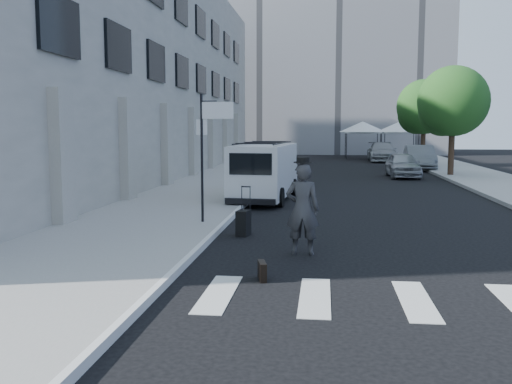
% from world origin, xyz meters
% --- Properties ---
extents(ground, '(120.00, 120.00, 0.00)m').
position_xyz_m(ground, '(0.00, 0.00, 0.00)').
color(ground, black).
rests_on(ground, ground).
extents(sidewalk_left, '(4.50, 48.00, 0.15)m').
position_xyz_m(sidewalk_left, '(-4.25, 16.00, 0.07)').
color(sidewalk_left, gray).
rests_on(sidewalk_left, ground).
extents(sidewalk_right, '(4.00, 56.00, 0.15)m').
position_xyz_m(sidewalk_right, '(9.00, 20.00, 0.07)').
color(sidewalk_right, gray).
rests_on(sidewalk_right, ground).
extents(building_left, '(10.00, 44.00, 12.00)m').
position_xyz_m(building_left, '(-11.50, 18.00, 6.00)').
color(building_left, gray).
rests_on(building_left, ground).
extents(building_far, '(22.00, 12.00, 25.00)m').
position_xyz_m(building_far, '(2.00, 50.00, 12.50)').
color(building_far, slate).
rests_on(building_far, ground).
extents(sign_pole, '(1.03, 0.07, 3.50)m').
position_xyz_m(sign_pole, '(-2.36, 3.20, 2.65)').
color(sign_pole, black).
rests_on(sign_pole, sidewalk_left).
extents(tree_near, '(3.80, 3.83, 6.03)m').
position_xyz_m(tree_near, '(7.50, 20.15, 3.97)').
color(tree_near, black).
rests_on(tree_near, ground).
extents(tree_far, '(3.80, 3.83, 6.03)m').
position_xyz_m(tree_far, '(7.50, 29.15, 3.97)').
color(tree_far, black).
rests_on(tree_far, ground).
extents(tent_left, '(4.00, 4.00, 3.20)m').
position_xyz_m(tent_left, '(4.00, 38.00, 2.71)').
color(tent_left, black).
rests_on(tent_left, ground).
extents(tent_right, '(4.00, 4.00, 3.20)m').
position_xyz_m(tent_right, '(7.20, 38.50, 2.71)').
color(tent_right, black).
rests_on(tent_right, ground).
extents(businessman, '(0.75, 0.51, 2.00)m').
position_xyz_m(businessman, '(0.27, 0.10, 1.00)').
color(businessman, '#343436').
rests_on(businessman, ground).
extents(briefcase, '(0.22, 0.46, 0.34)m').
position_xyz_m(briefcase, '(-0.37, -2.07, 0.17)').
color(briefcase, black).
rests_on(briefcase, ground).
extents(suitcase, '(0.36, 0.49, 1.25)m').
position_xyz_m(suitcase, '(-1.30, 2.07, 0.33)').
color(suitcase, black).
rests_on(suitcase, ground).
extents(cargo_van, '(2.28, 5.62, 2.09)m').
position_xyz_m(cargo_van, '(-1.48, 9.19, 1.09)').
color(cargo_van, silver).
rests_on(cargo_van, ground).
extents(parked_car_a, '(1.67, 4.04, 1.37)m').
position_xyz_m(parked_car_a, '(5.00, 19.71, 0.68)').
color(parked_car_a, '#9DA0A4').
rests_on(parked_car_a, ground).
extents(parked_car_b, '(1.90, 4.86, 1.57)m').
position_xyz_m(parked_car_b, '(6.80, 25.37, 0.79)').
color(parked_car_b, slate).
rests_on(parked_car_b, ground).
extents(parked_car_c, '(2.17, 5.27, 1.52)m').
position_xyz_m(parked_car_c, '(5.32, 34.11, 0.76)').
color(parked_car_c, '#95989C').
rests_on(parked_car_c, ground).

